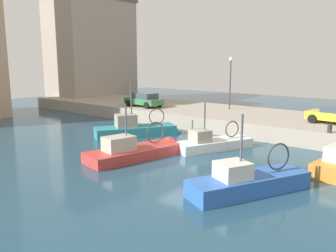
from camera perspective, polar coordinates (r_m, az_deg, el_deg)
name	(u,v)px	position (r m, az deg, el deg)	size (l,w,h in m)	color
water_surface	(184,159)	(20.59, 2.70, -5.42)	(80.00, 80.00, 0.00)	navy
quay_wall	(267,123)	(30.24, 15.89, 0.54)	(9.00, 56.00, 1.20)	#9E9384
fishing_boat_teal	(139,134)	(26.89, -4.71, -1.30)	(6.83, 5.00, 4.91)	teal
fishing_boat_red	(139,155)	(21.00, -4.74, -4.77)	(6.82, 3.22, 4.19)	#BC3833
fishing_boat_blue	(254,189)	(16.05, 13.93, -10.03)	(6.50, 4.12, 4.31)	#2D60B7
fishing_boat_white	(218,147)	(23.14, 8.17, -3.43)	(6.11, 3.83, 3.85)	white
parked_car_green	(144,100)	(34.65, -3.96, 4.35)	(2.24, 4.25, 1.38)	#387547
mooring_bollard_north	(330,128)	(24.30, 25.00, -0.36)	(0.28, 0.28, 0.55)	#2D2D33
quay_streetlamp	(230,74)	(33.15, 10.22, 8.34)	(0.36, 0.36, 4.83)	#38383D
waterfront_building_central	(91,51)	(49.41, -12.45, 11.96)	(11.14, 7.03, 14.04)	#A39384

